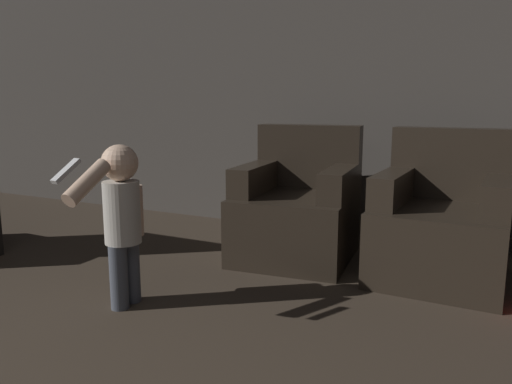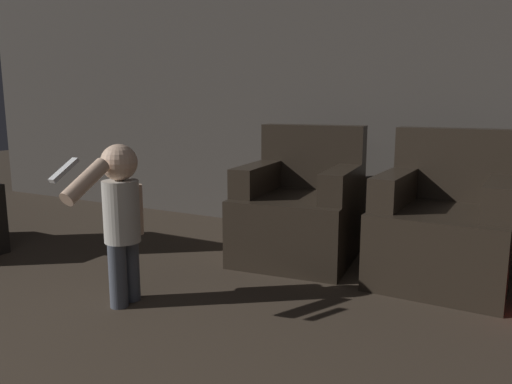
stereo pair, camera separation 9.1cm
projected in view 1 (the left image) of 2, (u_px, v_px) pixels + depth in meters
wall_back at (336, 76)px, 4.03m from camera, size 8.40×0.05×2.60m
armchair_left at (298, 211)px, 3.54m from camera, size 0.84×0.91×0.92m
armchair_right at (442, 225)px, 3.11m from camera, size 0.79×0.86×0.92m
person_toddler at (121, 213)px, 2.63m from camera, size 0.19×0.60×0.88m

